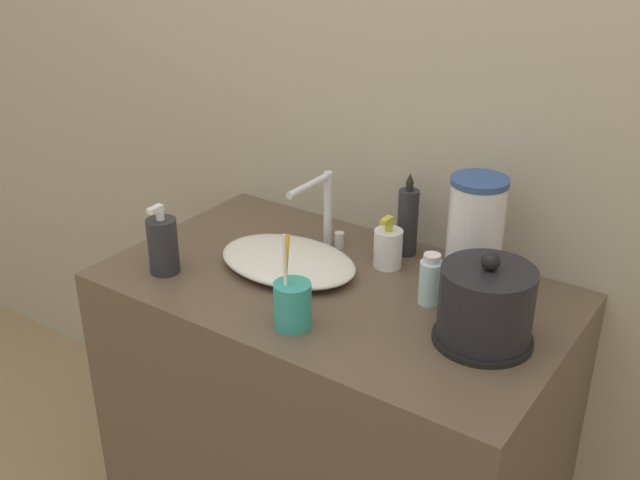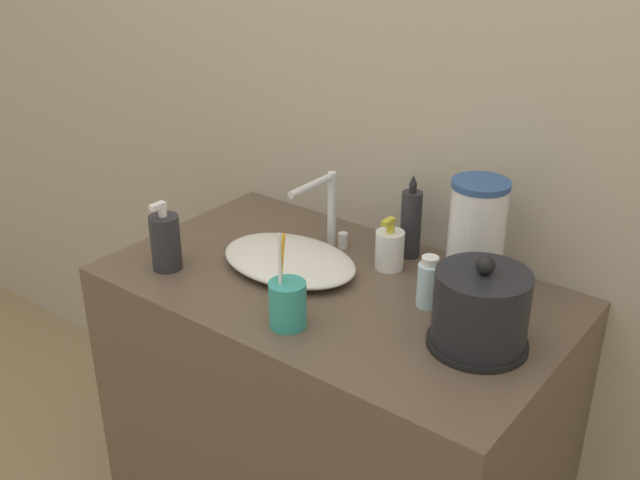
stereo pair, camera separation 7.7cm
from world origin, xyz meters
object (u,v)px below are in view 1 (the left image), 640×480
(shampoo_bottle, at_px, (388,247))
(water_pitcher, at_px, (475,232))
(lotion_bottle, at_px, (163,245))
(mouthwash_bottle, at_px, (408,221))
(hand_cream_bottle, at_px, (431,280))
(faucet, at_px, (324,206))
(electric_kettle, at_px, (485,308))
(toothbrush_cup, at_px, (292,304))

(shampoo_bottle, xyz_separation_m, water_pitcher, (0.20, 0.04, 0.08))
(water_pitcher, bearing_deg, lotion_bottle, -149.61)
(mouthwash_bottle, distance_m, water_pitcher, 0.20)
(lotion_bottle, distance_m, hand_cream_bottle, 0.62)
(faucet, xyz_separation_m, shampoo_bottle, (0.18, 0.00, -0.06))
(mouthwash_bottle, bearing_deg, electric_kettle, -39.40)
(toothbrush_cup, relative_size, water_pitcher, 0.81)
(toothbrush_cup, height_order, water_pitcher, water_pitcher)
(faucet, height_order, toothbrush_cup, toothbrush_cup)
(toothbrush_cup, height_order, mouthwash_bottle, mouthwash_bottle)
(faucet, bearing_deg, toothbrush_cup, -65.57)
(toothbrush_cup, bearing_deg, hand_cream_bottle, 52.83)
(hand_cream_bottle, distance_m, water_pitcher, 0.16)
(electric_kettle, bearing_deg, hand_cream_bottle, 154.30)
(electric_kettle, height_order, hand_cream_bottle, electric_kettle)
(electric_kettle, height_order, mouthwash_bottle, mouthwash_bottle)
(electric_kettle, distance_m, mouthwash_bottle, 0.40)
(electric_kettle, xyz_separation_m, hand_cream_bottle, (-0.16, 0.07, -0.02))
(electric_kettle, bearing_deg, mouthwash_bottle, 140.60)
(toothbrush_cup, bearing_deg, mouthwash_bottle, 85.99)
(electric_kettle, relative_size, mouthwash_bottle, 0.95)
(toothbrush_cup, distance_m, lotion_bottle, 0.39)
(water_pitcher, bearing_deg, faucet, -173.60)
(toothbrush_cup, bearing_deg, electric_kettle, 26.48)
(electric_kettle, relative_size, hand_cream_bottle, 1.72)
(electric_kettle, height_order, lotion_bottle, electric_kettle)
(toothbrush_cup, distance_m, hand_cream_bottle, 0.31)
(toothbrush_cup, distance_m, water_pitcher, 0.45)
(toothbrush_cup, xyz_separation_m, water_pitcher, (0.22, 0.38, 0.08))
(lotion_bottle, height_order, shampoo_bottle, lotion_bottle)
(mouthwash_bottle, height_order, hand_cream_bottle, mouthwash_bottle)
(mouthwash_bottle, height_order, water_pitcher, water_pitcher)
(toothbrush_cup, xyz_separation_m, hand_cream_bottle, (0.19, 0.25, 0.00))
(faucet, bearing_deg, electric_kettle, -18.68)
(mouthwash_bottle, relative_size, water_pitcher, 0.83)
(shampoo_bottle, bearing_deg, electric_kettle, -28.51)
(toothbrush_cup, xyz_separation_m, shampoo_bottle, (0.03, 0.34, -0.00))
(lotion_bottle, relative_size, water_pitcher, 0.67)
(mouthwash_bottle, relative_size, hand_cream_bottle, 1.81)
(faucet, relative_size, electric_kettle, 0.96)
(electric_kettle, distance_m, toothbrush_cup, 0.38)
(toothbrush_cup, xyz_separation_m, lotion_bottle, (-0.39, 0.02, 0.02))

